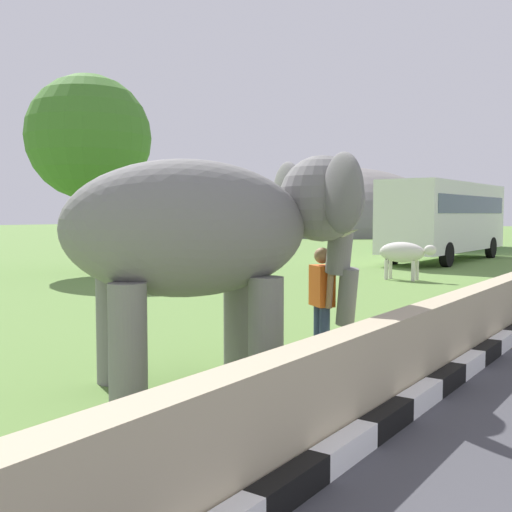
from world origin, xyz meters
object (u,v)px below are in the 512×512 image
at_px(elephant, 216,232).
at_px(bus_teal, 457,215).
at_px(cow_near, 403,253).
at_px(person_handler, 322,298).
at_px(bus_white, 446,215).

relative_size(elephant, bus_teal, 0.46).
distance_m(bus_teal, cow_near, 20.04).
height_order(elephant, person_handler, elephant).
bearing_deg(bus_teal, cow_near, -167.66).
bearing_deg(person_handler, cow_near, 16.19).
relative_size(elephant, bus_white, 0.40).
relative_size(person_handler, cow_near, 0.88).
bearing_deg(bus_white, cow_near, -170.21).
height_order(bus_teal, cow_near, bus_teal).
bearing_deg(bus_white, bus_teal, 14.44).
relative_size(person_handler, bus_white, 0.17).
distance_m(elephant, bus_teal, 33.22).
bearing_deg(person_handler, bus_teal, 13.77).
xyz_separation_m(person_handler, cow_near, (11.31, 3.28, -0.06)).
height_order(bus_white, bus_teal, same).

